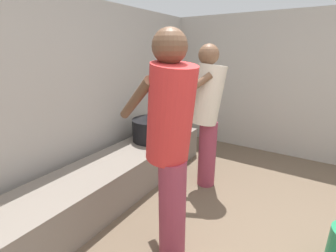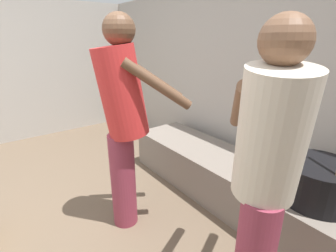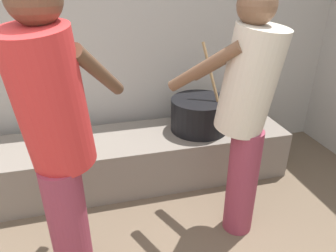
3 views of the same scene
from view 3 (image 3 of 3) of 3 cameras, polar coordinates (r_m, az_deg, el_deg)
block_enclosure_rear at (r=2.86m, az=-19.62°, el=12.49°), size 5.51×0.20×2.05m
hearth_ledge at (r=2.69m, az=-6.61°, el=-5.94°), size 2.65×0.60×0.42m
cooking_pot_main at (r=2.65m, az=5.85°, el=2.18°), size 0.49×0.49×0.73m
cook_in_red_shirt at (r=1.51m, az=-19.76°, el=-1.86°), size 0.58×0.75×1.66m
cook_in_cream_shirt at (r=1.91m, az=14.17°, el=3.24°), size 0.67×0.71×1.59m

